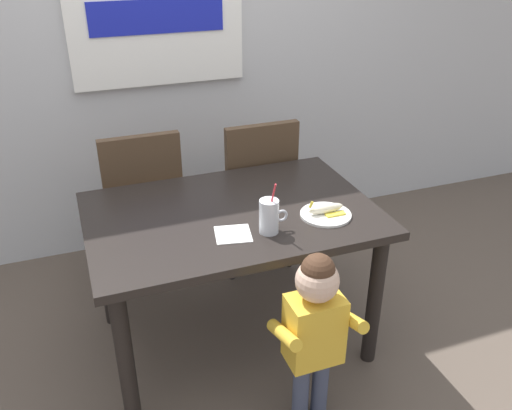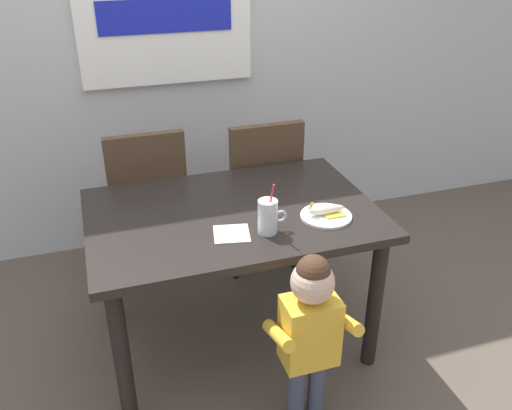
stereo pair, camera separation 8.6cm
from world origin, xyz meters
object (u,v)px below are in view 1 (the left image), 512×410
object	(u,v)px
snack_plate	(326,215)
peeled_banana	(326,209)
milk_cup	(269,218)
toddler_standing	(315,322)
paper_napkin	(233,234)
dining_chair_left	(142,199)
dining_table	(232,231)
dining_chair_right	(255,186)

from	to	relation	value
snack_plate	peeled_banana	world-z (taller)	peeled_banana
milk_cup	toddler_standing	bearing A→B (deg)	-81.47
peeled_banana	paper_napkin	xyz separation A→B (m)	(-0.45, -0.02, -0.03)
dining_chair_left	toddler_standing	bearing A→B (deg)	109.84
snack_plate	paper_napkin	distance (m)	0.44
dining_table	dining_chair_left	bearing A→B (deg)	114.68
dining_table	peeled_banana	bearing A→B (deg)	-25.04
dining_chair_right	snack_plate	size ratio (longest dim) A/B	4.17
dining_chair_right	milk_cup	bearing A→B (deg)	73.67
milk_cup	peeled_banana	xyz separation A→B (m)	(0.30, 0.05, -0.04)
toddler_standing	milk_cup	size ratio (longest dim) A/B	3.40
dining_chair_right	toddler_standing	distance (m)	1.23
dining_chair_right	milk_cup	xyz separation A→B (m)	(-0.25, -0.85, 0.28)
peeled_banana	paper_napkin	bearing A→B (deg)	-177.57
dining_chair_left	milk_cup	xyz separation A→B (m)	(0.40, -0.91, 0.28)
dining_chair_right	toddler_standing	xyz separation A→B (m)	(-0.20, -1.21, -0.02)
snack_plate	dining_chair_left	bearing A→B (deg)	128.71
toddler_standing	snack_plate	world-z (taller)	toddler_standing
dining_chair_left	milk_cup	size ratio (longest dim) A/B	3.90
toddler_standing	paper_napkin	xyz separation A→B (m)	(-0.21, 0.39, 0.23)
dining_table	snack_plate	world-z (taller)	snack_plate
paper_napkin	dining_chair_right	bearing A→B (deg)	63.95
milk_cup	paper_napkin	bearing A→B (deg)	168.45
snack_plate	peeled_banana	bearing A→B (deg)	52.57
dining_chair_right	peeled_banana	size ratio (longest dim) A/B	5.59
dining_chair_left	toddler_standing	size ratio (longest dim) A/B	1.15
dining_chair_right	dining_table	bearing A→B (deg)	61.13
dining_chair_left	milk_cup	bearing A→B (deg)	113.95
peeled_banana	paper_napkin	size ratio (longest dim) A/B	1.15
dining_chair_left	dining_chair_right	xyz separation A→B (m)	(0.65, -0.06, 0.00)
dining_chair_left	snack_plate	bearing A→B (deg)	128.71
paper_napkin	dining_chair_left	bearing A→B (deg)	106.02
dining_chair_right	paper_napkin	world-z (taller)	dining_chair_right
peeled_banana	snack_plate	bearing A→B (deg)	-127.43
paper_napkin	peeled_banana	bearing A→B (deg)	2.43
dining_chair_left	paper_napkin	distance (m)	0.94
dining_chair_left	snack_plate	xyz separation A→B (m)	(0.69, -0.87, 0.22)
dining_table	peeled_banana	distance (m)	0.45
toddler_standing	peeled_banana	distance (m)	0.54
snack_plate	paper_napkin	size ratio (longest dim) A/B	1.53
dining_chair_left	paper_napkin	bearing A→B (deg)	106.02
peeled_banana	dining_chair_right	bearing A→B (deg)	93.29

